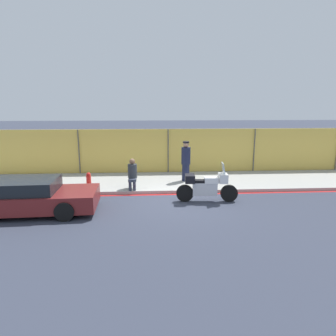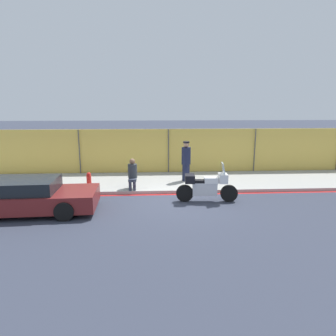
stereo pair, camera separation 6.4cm
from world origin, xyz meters
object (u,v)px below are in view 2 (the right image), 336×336
motorcycle (206,186)px  person_seated_on_curb (132,172)px  officer_standing (186,161)px  parked_car_left_down_street (23,196)px  fire_hydrant (89,180)px

motorcycle → person_seated_on_curb: size_ratio=1.83×
officer_standing → person_seated_on_curb: (-2.41, -1.17, -0.24)m
parked_car_left_down_street → fire_hydrant: bearing=56.7°
person_seated_on_curb → parked_car_left_down_street: size_ratio=0.26×
fire_hydrant → parked_car_left_down_street: bearing=-120.9°
motorcycle → officer_standing: size_ratio=1.27×
person_seated_on_curb → parked_car_left_down_street: (-3.57, -2.38, -0.26)m
motorcycle → fire_hydrant: (-4.78, 1.92, -0.16)m
motorcycle → fire_hydrant: 5.16m
motorcycle → officer_standing: bearing=103.8°
officer_standing → fire_hydrant: officer_standing is taller
officer_standing → parked_car_left_down_street: (-5.98, -3.55, -0.50)m
person_seated_on_curb → parked_car_left_down_street: person_seated_on_curb is taller
officer_standing → person_seated_on_curb: size_ratio=1.44×
officer_standing → motorcycle: bearing=-80.4°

